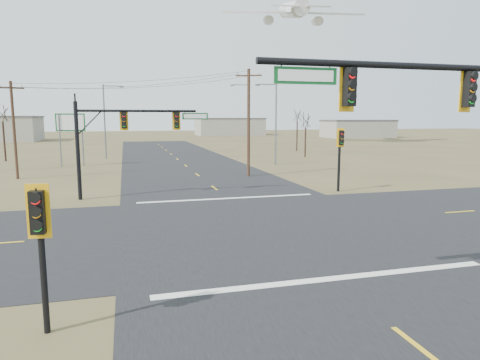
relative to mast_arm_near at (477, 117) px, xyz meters
name	(u,v)px	position (x,y,z in m)	size (l,w,h in m)	color
ground	(262,226)	(-3.89, 9.15, -5.43)	(320.00, 320.00, 0.00)	brown
road_ew	(262,226)	(-3.89, 9.15, -5.42)	(160.00, 14.00, 0.02)	black
road_ns	(262,226)	(-3.89, 9.15, -5.42)	(14.00, 160.00, 0.02)	black
stop_bar_near	(331,279)	(-3.89, 1.65, -5.40)	(12.00, 0.40, 0.01)	silver
stop_bar_far	(228,198)	(-3.89, 16.65, -5.40)	(12.00, 0.40, 0.01)	silver
mast_arm_near	(477,117)	(0.00, 0.00, 0.00)	(10.83, 0.53, 7.48)	black
mast_arm_far	(127,129)	(-10.31, 18.95, -0.74)	(8.83, 0.43, 6.46)	black
pedestal_signal_ne	(340,146)	(4.70, 17.26, -2.06)	(0.65, 0.56, 4.68)	black
pedestal_signal_sw	(39,224)	(-12.53, 0.10, -2.56)	(0.59, 0.50, 3.87)	black
utility_pole_near	(249,121)	(0.54, 26.97, -0.37)	(2.24, 1.06, 9.76)	#422C1C
utility_pole_far	(14,128)	(-19.80, 30.65, -0.96)	(2.06, 0.61, 8.55)	#422C1C
highway_sign	(71,129)	(-16.21, 40.10, -1.27)	(3.13, 0.31, 5.87)	slate
streetlight_a	(274,119)	(6.13, 35.68, -0.21)	(2.59, 0.24, 9.31)	slate
streetlight_b	(247,114)	(8.32, 54.87, 0.56)	(2.98, 0.35, 10.67)	slate
streetlight_c	(106,117)	(-12.73, 48.84, 0.03)	(2.71, 0.31, 9.73)	slate
bare_tree_b	(2,112)	(-24.97, 48.23, 0.60)	(3.18, 3.18, 7.55)	black
bare_tree_c	(306,120)	(13.61, 43.85, -0.33)	(3.57, 3.57, 6.50)	black
bare_tree_d	(297,115)	(16.61, 54.05, 0.37)	(3.03, 3.03, 7.20)	black
warehouse_mid	(229,127)	(21.11, 119.15, -2.93)	(20.00, 12.00, 5.00)	gray
warehouse_right	(358,129)	(51.11, 94.15, -3.18)	(18.00, 10.00, 4.50)	gray
jet_airliner	(293,10)	(22.30, 70.93, 20.87)	(20.81, 21.73, 11.63)	silver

